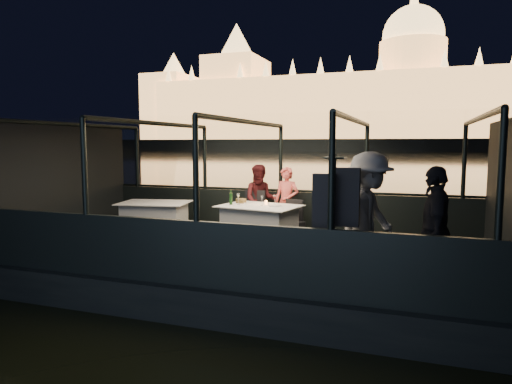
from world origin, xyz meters
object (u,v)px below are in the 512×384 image
(chair_port_left, at_px, (252,216))
(coat_stand, at_px, (334,224))
(person_man_maroon, at_px, (261,200))
(person_woman_coral, at_px, (286,202))
(passenger_stripe, at_px, (368,223))
(passenger_dark, at_px, (435,228))
(wine_bottle, at_px, (231,197))
(chair_port_right, at_px, (292,220))
(dining_table_aft, at_px, (155,219))
(dining_table_central, at_px, (259,225))

(chair_port_left, relative_size, coat_stand, 0.53)
(chair_port_left, height_order, person_man_maroon, person_man_maroon)
(person_woman_coral, bearing_deg, passenger_stripe, -45.72)
(passenger_dark, bearing_deg, person_man_maroon, -129.88)
(passenger_stripe, relative_size, wine_bottle, 6.50)
(chair_port_right, distance_m, coat_stand, 3.07)
(passenger_dark, bearing_deg, person_woman_coral, -134.76)
(dining_table_aft, relative_size, coat_stand, 0.77)
(passenger_dark, bearing_deg, passenger_stripe, -97.46)
(coat_stand, xyz_separation_m, wine_bottle, (-2.36, 2.26, 0.02))
(dining_table_central, distance_m, passenger_stripe, 2.82)
(person_man_maroon, relative_size, passenger_dark, 0.90)
(chair_port_left, bearing_deg, passenger_dark, -35.56)
(coat_stand, height_order, person_man_maroon, coat_stand)
(person_man_maroon, bearing_deg, chair_port_left, -131.21)
(coat_stand, distance_m, person_woman_coral, 3.52)
(dining_table_central, bearing_deg, person_man_maroon, 107.60)
(person_woman_coral, bearing_deg, dining_table_central, -99.59)
(person_man_maroon, relative_size, passenger_stripe, 0.82)
(chair_port_left, height_order, chair_port_right, chair_port_left)
(dining_table_aft, bearing_deg, chair_port_left, 19.74)
(coat_stand, height_order, wine_bottle, coat_stand)
(dining_table_aft, xyz_separation_m, passenger_dark, (5.31, -1.87, 0.47))
(person_woman_coral, relative_size, wine_bottle, 5.19)
(passenger_stripe, distance_m, passenger_dark, 0.86)
(wine_bottle, bearing_deg, passenger_dark, -26.77)
(passenger_dark, bearing_deg, wine_bottle, -116.63)
(dining_table_central, bearing_deg, wine_bottle, -175.72)
(chair_port_left, bearing_deg, dining_table_aft, -159.20)
(chair_port_left, relative_size, person_woman_coral, 0.65)
(chair_port_left, distance_m, person_woman_coral, 0.77)
(dining_table_aft, height_order, passenger_stripe, passenger_stripe)
(chair_port_left, xyz_separation_m, person_woman_coral, (0.69, 0.18, 0.30))
(chair_port_left, distance_m, passenger_dark, 4.28)
(chair_port_right, bearing_deg, passenger_dark, -26.27)
(dining_table_aft, distance_m, passenger_dark, 5.65)
(wine_bottle, bearing_deg, chair_port_left, 77.41)
(person_woman_coral, bearing_deg, wine_bottle, -124.40)
(chair_port_right, xyz_separation_m, person_man_maroon, (-0.82, 0.48, 0.30))
(passenger_dark, bearing_deg, chair_port_right, -132.50)
(chair_port_left, relative_size, wine_bottle, 3.37)
(dining_table_aft, bearing_deg, passenger_dark, -19.35)
(passenger_dark, relative_size, wine_bottle, 5.88)
(chair_port_left, bearing_deg, dining_table_central, -58.80)
(dining_table_central, xyz_separation_m, passenger_dark, (3.02, -1.85, 0.47))
(dining_table_aft, distance_m, passenger_stripe, 4.82)
(chair_port_left, xyz_separation_m, passenger_stripe, (2.57, -2.43, 0.40))
(chair_port_right, bearing_deg, passenger_stripe, -36.60)
(passenger_stripe, bearing_deg, coat_stand, 170.47)
(chair_port_right, bearing_deg, chair_port_left, -178.24)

